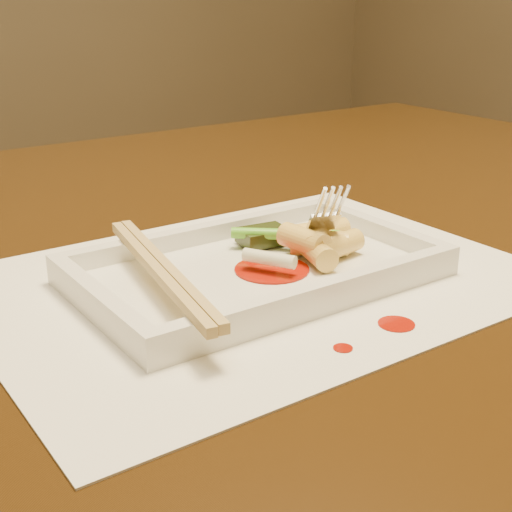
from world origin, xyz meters
TOP-DOWN VIEW (x-y plane):
  - table at (0.00, 0.00)m, footprint 1.40×0.90m
  - placemat at (-0.02, -0.12)m, footprint 0.40×0.30m
  - sauce_splatter_a at (0.01, -0.23)m, footprint 0.02×0.02m
  - sauce_splatter_b at (-0.04, -0.24)m, footprint 0.01×0.01m
  - plate_base at (-0.02, -0.12)m, footprint 0.26×0.16m
  - plate_rim_far at (-0.02, -0.04)m, footprint 0.26×0.01m
  - plate_rim_near at (-0.02, -0.19)m, footprint 0.26×0.01m
  - plate_rim_left at (-0.14, -0.12)m, footprint 0.01×0.14m
  - plate_rim_right at (0.11, -0.12)m, footprint 0.01×0.14m
  - veg_piece at (0.02, -0.08)m, footprint 0.04×0.03m
  - scallion_white at (-0.02, -0.13)m, footprint 0.03×0.04m
  - scallion_green at (0.02, -0.10)m, footprint 0.07×0.06m
  - chopstick_a at (-0.10, -0.12)m, footprint 0.04×0.20m
  - chopstick_b at (-0.09, -0.12)m, footprint 0.04×0.20m
  - fork at (0.05, -0.10)m, footprint 0.09×0.10m
  - sauce_blob_0 at (-0.01, -0.12)m, footprint 0.06×0.06m
  - rice_cake_0 at (0.06, -0.10)m, footprint 0.05×0.03m
  - rice_cake_1 at (0.04, -0.11)m, footprint 0.04×0.04m
  - rice_cake_2 at (0.04, -0.12)m, footprint 0.05×0.04m
  - rice_cake_3 at (0.02, -0.14)m, footprint 0.03×0.04m
  - rice_cake_4 at (0.05, -0.13)m, footprint 0.04×0.02m
  - rice_cake_5 at (0.02, -0.12)m, footprint 0.02×0.04m
  - rice_cake_6 at (0.04, -0.12)m, footprint 0.05×0.04m

SIDE VIEW (x-z plane):
  - table at x=0.00m, z-range 0.27..1.02m
  - placemat at x=-0.02m, z-range 0.75..0.75m
  - sauce_splatter_a at x=0.01m, z-range 0.75..0.75m
  - sauce_splatter_b at x=-0.04m, z-range 0.75..0.75m
  - plate_base at x=-0.02m, z-range 0.75..0.76m
  - sauce_blob_0 at x=-0.01m, z-range 0.76..0.76m
  - plate_rim_far at x=-0.02m, z-range 0.76..0.77m
  - plate_rim_near at x=-0.02m, z-range 0.76..0.77m
  - plate_rim_left at x=-0.14m, z-range 0.76..0.77m
  - plate_rim_right at x=0.11m, z-range 0.76..0.77m
  - veg_piece at x=0.02m, z-range 0.76..0.77m
  - rice_cake_0 at x=0.06m, z-range 0.76..0.78m
  - rice_cake_1 at x=0.04m, z-range 0.76..0.78m
  - rice_cake_3 at x=0.02m, z-range 0.76..0.78m
  - rice_cake_4 at x=0.05m, z-range 0.76..0.78m
  - rice_cake_6 at x=0.04m, z-range 0.76..0.78m
  - scallion_white at x=-0.02m, z-range 0.77..0.78m
  - scallion_green at x=0.02m, z-range 0.77..0.78m
  - rice_cake_2 at x=0.04m, z-range 0.77..0.78m
  - rice_cake_5 at x=0.02m, z-range 0.77..0.79m
  - chopstick_a at x=-0.10m, z-range 0.77..0.78m
  - chopstick_b at x=-0.09m, z-range 0.77..0.78m
  - fork at x=0.05m, z-range 0.76..0.90m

